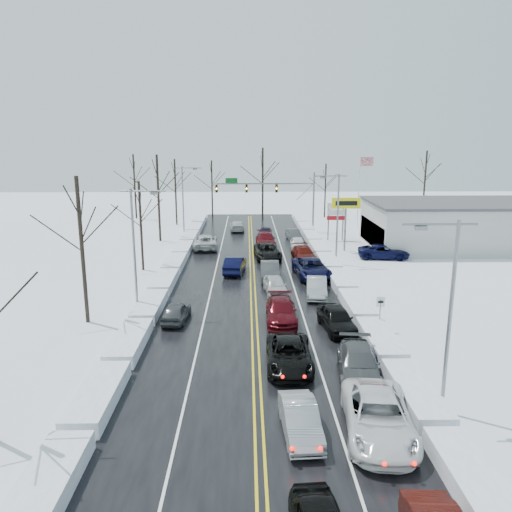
{
  "coord_description": "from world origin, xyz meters",
  "views": [
    {
      "loc": [
        -0.49,
        -38.69,
        12.34
      ],
      "look_at": [
        0.29,
        3.01,
        2.5
      ],
      "focal_mm": 35.0,
      "sensor_mm": 36.0,
      "label": 1
    }
  ],
  "objects_px": {
    "dealership_building": "(457,224)",
    "tires_plus_sign": "(346,207)",
    "traffic_signal_mast": "(276,191)",
    "flagpole": "(360,186)",
    "oncoming_car_0": "(235,273)"
  },
  "relations": [
    {
      "from": "traffic_signal_mast",
      "to": "oncoming_car_0",
      "type": "relative_size",
      "value": 2.81
    },
    {
      "from": "tires_plus_sign",
      "to": "oncoming_car_0",
      "type": "bearing_deg",
      "value": -142.89
    },
    {
      "from": "traffic_signal_mast",
      "to": "oncoming_car_0",
      "type": "height_order",
      "value": "traffic_signal_mast"
    },
    {
      "from": "dealership_building",
      "to": "oncoming_car_0",
      "type": "relative_size",
      "value": 4.31
    },
    {
      "from": "tires_plus_sign",
      "to": "traffic_signal_mast",
      "type": "bearing_deg",
      "value": 120.46
    },
    {
      "from": "flagpole",
      "to": "dealership_building",
      "type": "distance_m",
      "value": 15.24
    },
    {
      "from": "flagpole",
      "to": "dealership_building",
      "type": "relative_size",
      "value": 0.49
    },
    {
      "from": "tires_plus_sign",
      "to": "dealership_building",
      "type": "relative_size",
      "value": 0.29
    },
    {
      "from": "traffic_signal_mast",
      "to": "tires_plus_sign",
      "type": "height_order",
      "value": "traffic_signal_mast"
    },
    {
      "from": "traffic_signal_mast",
      "to": "flagpole",
      "type": "xyz_separation_m",
      "value": [
        11.72,
        2.01,
        0.45
      ]
    },
    {
      "from": "dealership_building",
      "to": "tires_plus_sign",
      "type": "bearing_deg",
      "value": -171.53
    },
    {
      "from": "traffic_signal_mast",
      "to": "flagpole",
      "type": "relative_size",
      "value": 1.33
    },
    {
      "from": "tires_plus_sign",
      "to": "oncoming_car_0",
      "type": "height_order",
      "value": "tires_plus_sign"
    },
    {
      "from": "oncoming_car_0",
      "to": "tires_plus_sign",
      "type": "bearing_deg",
      "value": -136.24
    },
    {
      "from": "traffic_signal_mast",
      "to": "dealership_building",
      "type": "height_order",
      "value": "traffic_signal_mast"
    }
  ]
}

